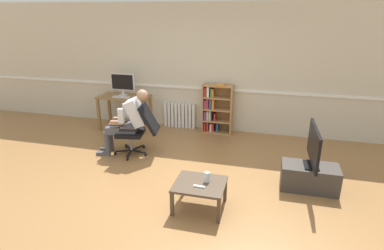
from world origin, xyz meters
The scene contains 15 objects.
ground_plane centered at (0.00, 0.00, 0.00)m, with size 18.00×18.00×0.00m, color olive.
back_wall centered at (0.00, 2.65, 1.35)m, with size 12.00×0.13×2.70m.
computer_desk centered at (-1.73, 2.15, 0.63)m, with size 1.11×0.56×0.76m.
imac_monitor centered at (-1.78, 2.23, 1.03)m, with size 0.55×0.14×0.47m.
keyboard centered at (-1.72, 2.01, 0.77)m, with size 0.38×0.12×0.02m, color silver.
computer_mouse centered at (-1.41, 2.03, 0.77)m, with size 0.06×0.10×0.03m, color white.
bookshelf centered at (0.25, 2.44, 0.52)m, with size 0.64×0.30×1.08m.
radiator centered at (-0.58, 2.54, 0.28)m, with size 0.72×0.08×0.57m.
office_chair centered at (-0.87, 0.96, 0.52)m, with size 0.84×0.63×0.95m.
person_seated centered at (-1.06, 0.93, 0.65)m, with size 1.00×0.48×1.22m.
tv_stand centered at (2.05, 0.46, 0.19)m, with size 0.81×0.43×0.37m.
tv_screen centered at (2.05, 0.46, 0.68)m, with size 0.21×0.92×0.59m.
coffee_table centered at (0.59, -0.44, 0.32)m, with size 0.67×0.58×0.37m.
drinking_glass centered at (0.67, -0.37, 0.44)m, with size 0.07×0.07×0.14m, color silver.
spare_remote centered at (0.61, -0.53, 0.38)m, with size 0.04×0.15×0.02m, color white.
Camera 1 is at (1.41, -4.01, 2.50)m, focal length 29.73 mm.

